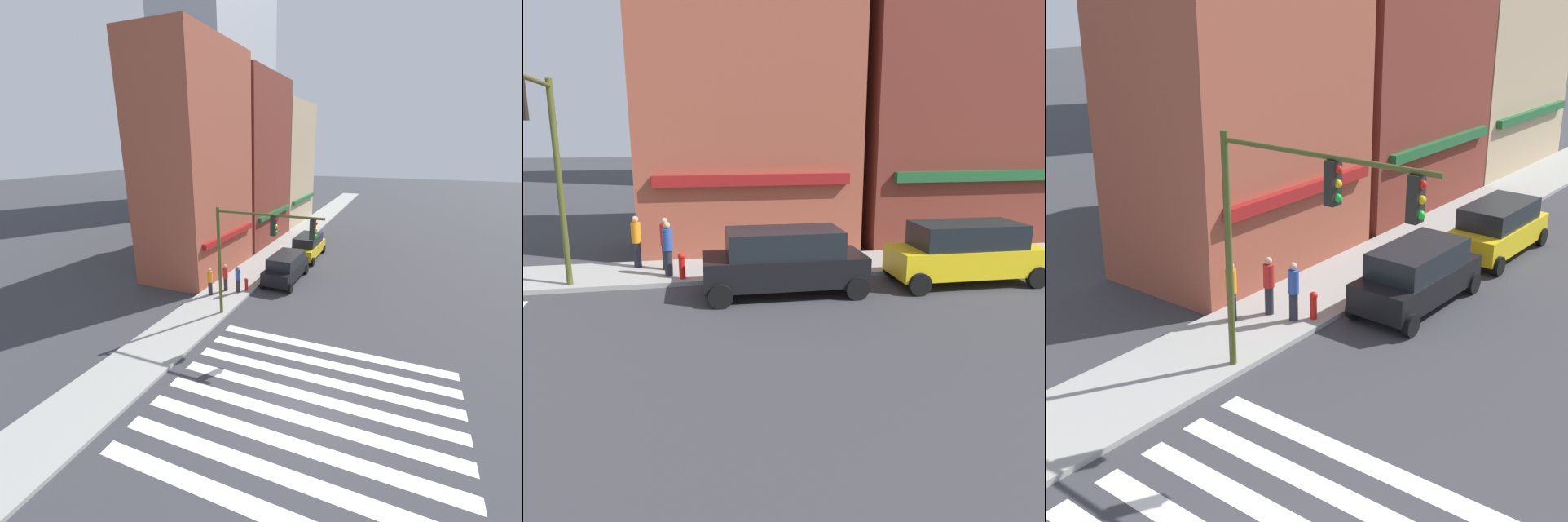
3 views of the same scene
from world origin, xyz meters
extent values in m
plane|color=#38383D|center=(0.00, 0.00, 0.00)|extent=(200.00, 200.00, 0.00)
cube|color=#9E9E99|center=(0.00, 7.50, 0.07)|extent=(120.00, 3.00, 0.15)
cube|color=silver|center=(-4.13, 0.00, 0.00)|extent=(0.57, 10.80, 0.01)
cube|color=silver|center=(-2.95, 0.00, 0.00)|extent=(0.57, 10.80, 0.01)
cube|color=silver|center=(-1.77, 0.00, 0.00)|extent=(0.57, 10.80, 0.01)
cube|color=silver|center=(-0.59, 0.00, 0.00)|extent=(0.57, 10.80, 0.01)
cube|color=silver|center=(0.59, 0.00, 0.00)|extent=(0.57, 10.80, 0.01)
cube|color=silver|center=(1.77, 0.00, 0.00)|extent=(0.57, 10.80, 0.01)
cube|color=silver|center=(2.95, 0.00, 0.00)|extent=(0.57, 10.80, 0.01)
cube|color=silver|center=(4.13, 0.00, 0.00)|extent=(0.57, 10.80, 0.01)
cube|color=#9E4C38|center=(11.39, 11.50, 7.74)|extent=(8.41, 5.00, 15.49)
cube|color=maroon|center=(11.39, 8.85, 3.00)|extent=(7.15, 0.30, 0.40)
cube|color=maroon|center=(20.85, 11.50, 7.53)|extent=(9.43, 5.00, 15.06)
cube|color=#1E592D|center=(20.85, 8.85, 3.00)|extent=(8.02, 0.30, 0.40)
cube|color=tan|center=(30.70, 11.50, 6.90)|extent=(9.93, 5.00, 13.79)
cube|color=#1E592D|center=(30.70, 8.85, 3.00)|extent=(8.44, 0.30, 0.40)
cube|color=#B2B7C1|center=(45.40, 27.54, 26.22)|extent=(21.69, 11.08, 52.43)
cylinder|color=#474C1E|center=(5.36, 6.40, 3.05)|extent=(0.18, 0.18, 6.11)
cylinder|color=#474C1E|center=(5.36, 3.61, 5.91)|extent=(0.12, 5.58, 0.12)
cube|color=black|center=(5.36, 3.33, 5.38)|extent=(0.32, 0.24, 0.95)
sphere|color=red|center=(5.36, 3.20, 5.68)|extent=(0.18, 0.18, 0.18)
sphere|color=#EAAD14|center=(5.36, 3.20, 5.38)|extent=(0.18, 0.18, 0.18)
sphere|color=green|center=(5.36, 3.20, 5.08)|extent=(0.18, 0.18, 0.18)
cube|color=black|center=(5.36, 1.38, 5.38)|extent=(0.32, 0.24, 0.95)
sphere|color=red|center=(5.36, 1.25, 5.68)|extent=(0.18, 0.18, 0.18)
sphere|color=#EAAD14|center=(5.36, 1.25, 5.38)|extent=(0.18, 0.18, 0.18)
sphere|color=green|center=(5.36, 1.25, 5.08)|extent=(0.18, 0.18, 0.18)
cube|color=black|center=(11.68, 4.70, 0.77)|extent=(4.74, 2.00, 0.85)
cube|color=black|center=(11.68, 4.70, 1.56)|extent=(3.33, 1.82, 0.75)
cylinder|color=black|center=(9.74, 5.65, 0.34)|extent=(0.68, 0.22, 0.68)
cylinder|color=black|center=(9.74, 3.75, 0.34)|extent=(0.68, 0.22, 0.68)
cylinder|color=black|center=(13.62, 5.65, 0.34)|extent=(0.68, 0.22, 0.68)
cylinder|color=black|center=(13.62, 3.75, 0.34)|extent=(0.68, 0.22, 0.68)
cube|color=yellow|center=(17.49, 4.70, 0.77)|extent=(4.73, 1.98, 0.85)
cube|color=black|center=(17.49, 4.70, 1.56)|extent=(3.32, 1.80, 0.75)
cylinder|color=black|center=(15.54, 5.65, 0.34)|extent=(0.68, 0.22, 0.68)
cylinder|color=black|center=(15.54, 3.75, 0.34)|extent=(0.68, 0.22, 0.68)
cylinder|color=black|center=(19.43, 5.65, 0.34)|extent=(0.68, 0.22, 0.68)
cylinder|color=black|center=(19.43, 3.75, 0.34)|extent=(0.68, 0.22, 0.68)
cylinder|color=#23232D|center=(8.31, 6.80, 0.57)|extent=(0.26, 0.26, 0.85)
cylinder|color=#2D4C9E|center=(8.31, 6.80, 1.35)|extent=(0.32, 0.32, 0.70)
sphere|color=tan|center=(8.31, 6.80, 1.81)|extent=(0.22, 0.22, 0.22)
cylinder|color=#23232D|center=(8.21, 7.64, 0.57)|extent=(0.26, 0.26, 0.85)
cylinder|color=red|center=(8.21, 7.64, 1.35)|extent=(0.32, 0.32, 0.70)
sphere|color=tan|center=(8.21, 7.64, 1.81)|extent=(0.22, 0.22, 0.22)
cylinder|color=#23232D|center=(7.23, 8.20, 0.57)|extent=(0.26, 0.26, 0.85)
cylinder|color=orange|center=(7.23, 8.20, 1.35)|extent=(0.32, 0.32, 0.70)
sphere|color=tan|center=(7.23, 8.20, 1.81)|extent=(0.22, 0.22, 0.22)
cylinder|color=red|center=(8.73, 6.40, 0.47)|extent=(0.20, 0.20, 0.65)
sphere|color=red|center=(8.73, 6.40, 0.87)|extent=(0.24, 0.24, 0.24)
camera|label=1|loc=(-10.23, -2.44, 9.12)|focal=24.00mm
camera|label=2|loc=(8.88, -9.44, 4.62)|focal=35.00mm
camera|label=3|loc=(-6.44, -5.20, 9.16)|focal=50.00mm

